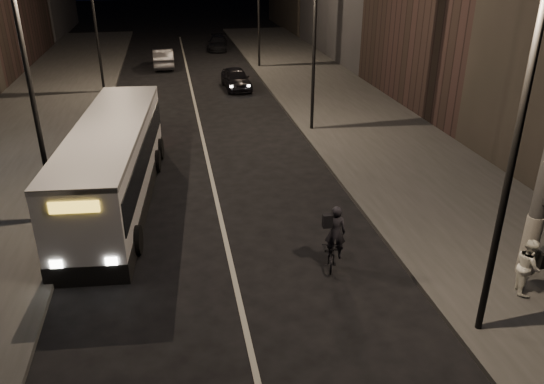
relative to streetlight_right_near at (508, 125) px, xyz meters
name	(u,v)px	position (x,y,z in m)	size (l,w,h in m)	color
ground	(232,269)	(-5.33, 4.00, -5.36)	(180.00, 180.00, 0.00)	black
sidewalk_right	(353,116)	(3.17, 18.00, -5.28)	(7.00, 70.00, 0.16)	#323230
sidewalk_left	(30,134)	(-13.83, 18.00, -5.28)	(7.00, 70.00, 0.16)	#323230
streetlight_right_near	(508,125)	(0.00, 0.00, 0.00)	(1.20, 0.44, 8.12)	black
streetlight_right_mid	(309,23)	(0.00, 16.00, 0.00)	(1.20, 0.44, 8.12)	black
streetlight_left_near	(36,66)	(-10.66, 8.00, 0.00)	(1.20, 0.44, 8.12)	black
streetlight_left_far	(97,6)	(-10.66, 26.00, 0.00)	(1.20, 0.44, 8.12)	black
utility_pole	(541,196)	(2.87, 2.00, -2.80)	(0.46, 0.53, 6.00)	#2D2D2D
city_bus	(114,160)	(-8.93, 9.38, -3.73)	(3.34, 11.25, 2.99)	silver
cyclist_on_bicycle	(333,245)	(-2.35, 3.69, -4.69)	(1.12, 1.84, 2.00)	black
pedestrian_woman	(528,266)	(2.27, 1.17, -4.41)	(0.77, 0.60, 1.58)	white
car_near	(236,79)	(-2.38, 25.67, -4.68)	(1.62, 4.02, 1.37)	black
car_mid	(163,58)	(-7.09, 33.54, -4.63)	(1.55, 4.44, 1.46)	#39393B
car_far	(218,43)	(-2.11, 40.60, -4.76)	(1.69, 4.15, 1.21)	black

